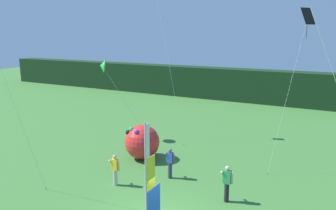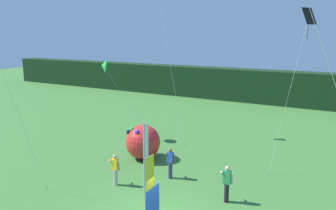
{
  "view_description": "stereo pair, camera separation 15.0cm",
  "coord_description": "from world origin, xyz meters",
  "px_view_note": "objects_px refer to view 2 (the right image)",
  "views": [
    {
      "loc": [
        6.25,
        -10.64,
        7.64
      ],
      "look_at": [
        -0.88,
        2.77,
        4.37
      ],
      "focal_mm": 35.78,
      "sensor_mm": 36.0,
      "label": 1
    },
    {
      "loc": [
        6.38,
        -10.57,
        7.64
      ],
      "look_at": [
        -0.88,
        2.77,
        4.37
      ],
      "focal_mm": 35.78,
      "sensor_mm": 36.0,
      "label": 2
    }
  ],
  "objects_px": {
    "person_far_left": "(115,169)",
    "banner_flag": "(149,186)",
    "kite_green_delta_2": "(104,66)",
    "person_mid_field": "(170,162)",
    "inflatable_balloon": "(143,142)",
    "person_near_banner": "(227,183)",
    "kite_black_diamond_3": "(307,23)"
  },
  "relations": [
    {
      "from": "person_mid_field",
      "to": "kite_green_delta_2",
      "type": "bearing_deg",
      "value": 152.41
    },
    {
      "from": "banner_flag",
      "to": "kite_green_delta_2",
      "type": "bearing_deg",
      "value": 135.65
    },
    {
      "from": "banner_flag",
      "to": "kite_green_delta_2",
      "type": "height_order",
      "value": "kite_green_delta_2"
    },
    {
      "from": "person_mid_field",
      "to": "inflatable_balloon",
      "type": "bearing_deg",
      "value": 148.79
    },
    {
      "from": "person_far_left",
      "to": "kite_green_delta_2",
      "type": "distance_m",
      "value": 9.2
    },
    {
      "from": "person_mid_field",
      "to": "inflatable_balloon",
      "type": "relative_size",
      "value": 0.77
    },
    {
      "from": "person_far_left",
      "to": "kite_black_diamond_3",
      "type": "xyz_separation_m",
      "value": [
        7.72,
        7.19,
        7.29
      ]
    },
    {
      "from": "person_mid_field",
      "to": "inflatable_balloon",
      "type": "distance_m",
      "value": 3.34
    },
    {
      "from": "inflatable_balloon",
      "to": "kite_black_diamond_3",
      "type": "bearing_deg",
      "value": 21.72
    },
    {
      "from": "inflatable_balloon",
      "to": "kite_green_delta_2",
      "type": "distance_m",
      "value": 6.64
    },
    {
      "from": "banner_flag",
      "to": "inflatable_balloon",
      "type": "relative_size",
      "value": 2.19
    },
    {
      "from": "person_far_left",
      "to": "banner_flag",
      "type": "bearing_deg",
      "value": -38.75
    },
    {
      "from": "person_near_banner",
      "to": "person_mid_field",
      "type": "relative_size",
      "value": 1.05
    },
    {
      "from": "kite_green_delta_2",
      "to": "person_near_banner",
      "type": "bearing_deg",
      "value": -24.34
    },
    {
      "from": "banner_flag",
      "to": "person_near_banner",
      "type": "height_order",
      "value": "banner_flag"
    },
    {
      "from": "person_mid_field",
      "to": "person_far_left",
      "type": "relative_size",
      "value": 1.02
    },
    {
      "from": "person_near_banner",
      "to": "inflatable_balloon",
      "type": "distance_m",
      "value": 6.94
    },
    {
      "from": "banner_flag",
      "to": "person_near_banner",
      "type": "distance_m",
      "value": 4.72
    },
    {
      "from": "banner_flag",
      "to": "person_mid_field",
      "type": "relative_size",
      "value": 2.83
    },
    {
      "from": "person_near_banner",
      "to": "inflatable_balloon",
      "type": "xyz_separation_m",
      "value": [
        -6.35,
        2.79,
        0.14
      ]
    },
    {
      "from": "kite_green_delta_2",
      "to": "kite_black_diamond_3",
      "type": "height_order",
      "value": "kite_black_diamond_3"
    },
    {
      "from": "person_far_left",
      "to": "person_mid_field",
      "type": "bearing_deg",
      "value": 45.02
    },
    {
      "from": "person_mid_field",
      "to": "person_far_left",
      "type": "xyz_separation_m",
      "value": [
        -2.07,
        -2.07,
        -0.02
      ]
    },
    {
      "from": "kite_green_delta_2",
      "to": "kite_black_diamond_3",
      "type": "xyz_separation_m",
      "value": [
        13.1,
        1.22,
        2.8
      ]
    },
    {
      "from": "person_near_banner",
      "to": "kite_black_diamond_3",
      "type": "height_order",
      "value": "kite_black_diamond_3"
    },
    {
      "from": "kite_black_diamond_3",
      "to": "person_mid_field",
      "type": "bearing_deg",
      "value": -137.84
    },
    {
      "from": "banner_flag",
      "to": "kite_green_delta_2",
      "type": "relative_size",
      "value": 0.81
    },
    {
      "from": "inflatable_balloon",
      "to": "kite_green_delta_2",
      "type": "bearing_deg",
      "value": 154.78
    },
    {
      "from": "banner_flag",
      "to": "person_far_left",
      "type": "relative_size",
      "value": 2.89
    },
    {
      "from": "kite_black_diamond_3",
      "to": "person_near_banner",
      "type": "bearing_deg",
      "value": -109.19
    },
    {
      "from": "person_mid_field",
      "to": "inflatable_balloon",
      "type": "height_order",
      "value": "inflatable_balloon"
    },
    {
      "from": "person_far_left",
      "to": "inflatable_balloon",
      "type": "height_order",
      "value": "inflatable_balloon"
    }
  ]
}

